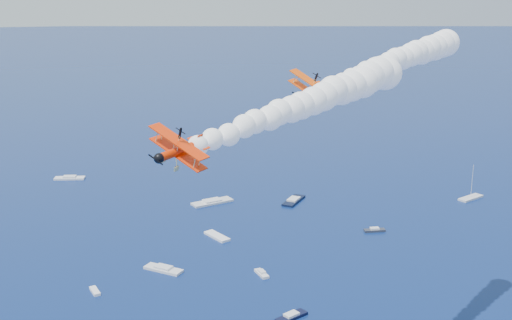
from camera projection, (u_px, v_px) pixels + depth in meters
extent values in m
cube|color=black|center=(291.00, 317.00, 153.18)|extent=(8.41, 6.08, 0.70)
cube|color=silver|center=(212.00, 202.00, 229.97)|extent=(15.21, 9.03, 0.70)
cube|color=black|center=(294.00, 201.00, 231.40)|extent=(10.75, 12.32, 0.70)
cube|color=white|center=(262.00, 274.00, 175.15)|extent=(3.03, 5.95, 0.70)
cube|color=white|center=(70.00, 178.00, 256.84)|extent=(11.87, 5.49, 0.70)
cube|color=white|center=(95.00, 291.00, 165.55)|extent=(2.88, 5.21, 0.70)
cube|color=white|center=(217.00, 236.00, 200.11)|extent=(7.01, 10.11, 0.70)
cube|color=#2B2E39|center=(375.00, 230.00, 204.66)|extent=(6.62, 2.53, 0.70)
cube|color=silver|center=(471.00, 198.00, 234.33)|extent=(10.86, 7.48, 0.70)
cube|color=silver|center=(163.00, 269.00, 177.75)|extent=(10.46, 9.42, 0.70)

